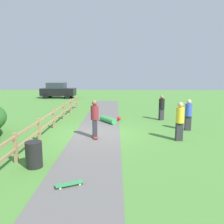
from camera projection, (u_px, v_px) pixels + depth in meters
ground_plane at (97, 134)px, 12.09m from camera, size 60.00×60.00×0.00m
asphalt_path at (97, 134)px, 12.09m from camera, size 2.40×28.00×0.02m
wooden_fence at (47, 122)px, 12.02m from camera, size 0.12×18.12×1.10m
trash_bin at (34, 155)px, 7.84m from camera, size 0.56×0.56×0.90m
skater_riding at (95, 117)px, 11.21m from camera, size 0.45×0.82×1.86m
skater_fallen at (109, 120)px, 14.75m from camera, size 1.40×1.43×0.36m
skateboard_loose at (70, 184)px, 6.54m from camera, size 0.81×0.52×0.08m
bystander_yellow at (180, 119)px, 10.79m from camera, size 0.41×0.41×1.85m
bystander_blue at (188, 113)px, 12.74m from camera, size 0.38×0.38×1.74m
bystander_black at (162, 106)px, 15.47m from camera, size 0.51×0.51×1.69m
parked_car_black at (58, 90)px, 28.63m from camera, size 4.28×2.16×1.92m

